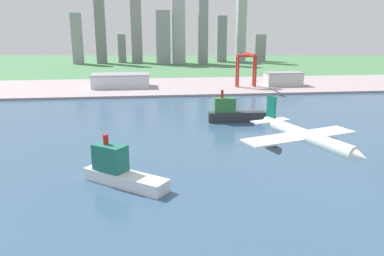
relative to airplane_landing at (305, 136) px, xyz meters
name	(u,v)px	position (x,y,z in m)	size (l,w,h in m)	color
ground_plane	(195,125)	(-10.68, 175.75, -40.91)	(2400.00, 2400.00, 0.00)	#497D4E
water_bay	(208,149)	(-10.68, 115.75, -40.83)	(840.00, 360.00, 0.15)	#385675
industrial_pier	(176,86)	(-10.68, 365.75, -39.66)	(840.00, 140.00, 2.50)	#A49399
airplane_landing	(305,136)	(0.00, 0.00, 0.00)	(38.64, 42.73, 13.26)	silver
ferry_boat	(119,170)	(-60.83, 67.44, -34.08)	(41.49, 35.57, 23.17)	white
container_barge	(233,113)	(20.09, 182.07, -33.87)	(45.28, 10.72, 25.28)	#2D3338
port_crane_red	(247,62)	(72.04, 341.57, -9.01)	(23.58, 45.89, 40.86)	#B72D23
warehouse_main	(121,80)	(-77.34, 359.17, -30.46)	(68.64, 34.63, 15.84)	silver
warehouse_annex	(283,79)	(120.59, 348.73, -30.21)	(44.63, 23.22, 16.35)	silver
distant_skyline	(173,34)	(10.29, 694.87, 17.73)	(401.17, 68.78, 139.67)	gray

